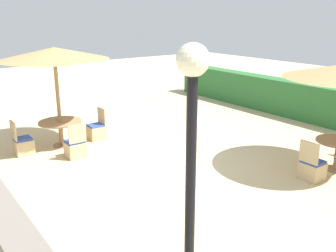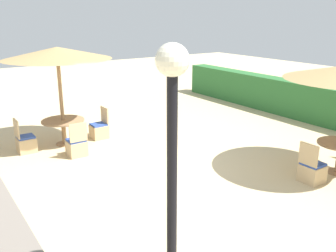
{
  "view_description": "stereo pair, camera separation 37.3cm",
  "coord_description": "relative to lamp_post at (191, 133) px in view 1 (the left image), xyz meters",
  "views": [
    {
      "loc": [
        7.18,
        -4.71,
        3.6
      ],
      "look_at": [
        0.0,
        0.6,
        0.9
      ],
      "focal_mm": 40.0,
      "sensor_mm": 36.0,
      "label": 1
    },
    {
      "loc": [
        7.4,
        -4.4,
        3.6
      ],
      "look_at": [
        0.0,
        0.6,
        0.9
      ],
      "focal_mm": 40.0,
      "sensor_mm": 36.0,
      "label": 2
    }
  ],
  "objects": [
    {
      "name": "patio_chair_front_left_north",
      "position": [
        -6.81,
        2.07,
        -2.09
      ],
      "size": [
        0.46,
        0.46,
        0.93
      ],
      "rotation": [
        0.0,
        0.0,
        3.14
      ],
      "color": "tan",
      "rests_on": "ground_plane"
    },
    {
      "name": "parasol_front_left",
      "position": [
        -6.86,
        1.01,
        0.22
      ],
      "size": [
        2.91,
        2.91,
        2.74
      ],
      "color": "#93704C",
      "rests_on": "ground_plane"
    },
    {
      "name": "hedge_row",
      "position": [
        -4.22,
        8.92,
        -1.71
      ],
      "size": [
        13.0,
        0.7,
        1.27
      ],
      "primitive_type": "cube",
      "color": "#2D6B33",
      "rests_on": "ground_plane"
    },
    {
      "name": "patio_chair_front_left_east",
      "position": [
        -5.79,
        0.97,
        -2.09
      ],
      "size": [
        0.46,
        0.46,
        0.93
      ],
      "rotation": [
        0.0,
        0.0,
        1.57
      ],
      "color": "tan",
      "rests_on": "ground_plane"
    },
    {
      "name": "ground_plane",
      "position": [
        -4.22,
        2.2,
        -2.35
      ],
      "size": [
        40.0,
        40.0,
        0.0
      ],
      "primitive_type": "plane",
      "color": "#D1BA8C"
    },
    {
      "name": "patio_chair_front_left_south",
      "position": [
        -6.83,
        -0.06,
        -2.09
      ],
      "size": [
        0.46,
        0.46,
        0.93
      ],
      "color": "tan",
      "rests_on": "ground_plane"
    },
    {
      "name": "patio_chair_back_right_south",
      "position": [
        -1.35,
        4.7,
        -2.09
      ],
      "size": [
        0.46,
        0.46,
        0.93
      ],
      "color": "tan",
      "rests_on": "ground_plane"
    },
    {
      "name": "lamp_post",
      "position": [
        0.0,
        0.0,
        0.0
      ],
      "size": [
        0.36,
        0.36,
        3.32
      ],
      "color": "black",
      "rests_on": "ground_plane"
    },
    {
      "name": "round_table_front_left",
      "position": [
        -6.86,
        1.01,
        -1.77
      ],
      "size": [
        1.18,
        1.18,
        0.72
      ],
      "color": "#93704C",
      "rests_on": "ground_plane"
    }
  ]
}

